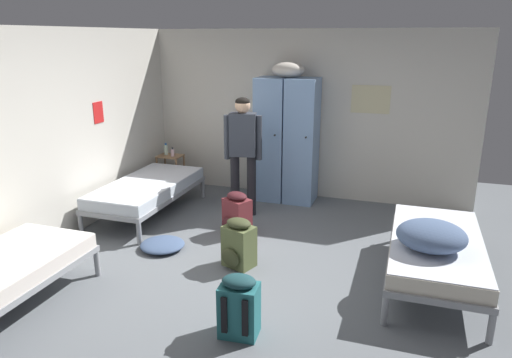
% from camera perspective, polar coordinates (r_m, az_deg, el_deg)
% --- Properties ---
extents(ground_plane, '(8.50, 8.50, 0.00)m').
position_cam_1_polar(ground_plane, '(5.20, -0.94, -10.88)').
color(ground_plane, slate).
extents(room_backdrop, '(4.99, 5.37, 2.53)m').
position_cam_1_polar(room_backdrop, '(6.41, -7.91, 6.31)').
color(room_backdrop, beige).
rests_on(room_backdrop, ground_plane).
extents(locker_bank, '(0.90, 0.55, 2.07)m').
position_cam_1_polar(locker_bank, '(7.09, 3.73, 5.02)').
color(locker_bank, '#7A9ECC').
rests_on(locker_bank, ground_plane).
extents(shelf_unit, '(0.38, 0.30, 0.57)m').
position_cam_1_polar(shelf_unit, '(7.84, -10.25, 1.24)').
color(shelf_unit, '#99704C').
rests_on(shelf_unit, ground_plane).
extents(bed_right, '(0.90, 1.90, 0.49)m').
position_cam_1_polar(bed_right, '(5.12, 20.91, -7.84)').
color(bed_right, gray).
rests_on(bed_right, ground_plane).
extents(bed_left_rear, '(0.90, 1.90, 0.49)m').
position_cam_1_polar(bed_left_rear, '(6.75, -13.00, -1.17)').
color(bed_left_rear, gray).
rests_on(bed_left_rear, ground_plane).
extents(bedding_heap, '(0.65, 0.61, 0.27)m').
position_cam_1_polar(bedding_heap, '(4.77, 20.42, -6.43)').
color(bedding_heap, slate).
rests_on(bedding_heap, bed_right).
extents(person_traveler, '(0.51, 0.28, 1.65)m').
position_cam_1_polar(person_traveler, '(6.44, -1.58, 4.05)').
color(person_traveler, black).
rests_on(person_traveler, ground_plane).
extents(water_bottle, '(0.06, 0.06, 0.19)m').
position_cam_1_polar(water_bottle, '(7.82, -10.81, 3.51)').
color(water_bottle, silver).
rests_on(water_bottle, shelf_unit).
extents(lotion_bottle, '(0.06, 0.06, 0.14)m').
position_cam_1_polar(lotion_bottle, '(7.70, -10.04, 3.18)').
color(lotion_bottle, beige).
rests_on(lotion_bottle, shelf_unit).
extents(backpack_teal, '(0.34, 0.35, 0.55)m').
position_cam_1_polar(backpack_teal, '(4.09, -2.00, -15.12)').
color(backpack_teal, '#23666B').
rests_on(backpack_teal, ground_plane).
extents(backpack_maroon, '(0.39, 0.41, 0.55)m').
position_cam_1_polar(backpack_maroon, '(6.00, -2.36, -4.27)').
color(backpack_maroon, maroon).
rests_on(backpack_maroon, ground_plane).
extents(backpack_olive, '(0.38, 0.40, 0.55)m').
position_cam_1_polar(backpack_olive, '(5.17, -2.14, -7.86)').
color(backpack_olive, '#566038').
rests_on(backpack_olive, ground_plane).
extents(clothes_pile_denim, '(0.53, 0.51, 0.10)m').
position_cam_1_polar(clothes_pile_denim, '(5.76, -11.23, -7.78)').
color(clothes_pile_denim, '#42567A').
rests_on(clothes_pile_denim, ground_plane).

